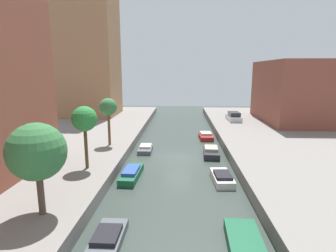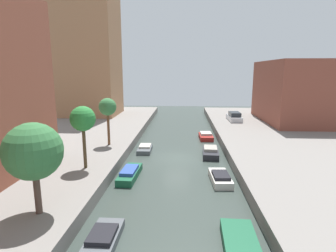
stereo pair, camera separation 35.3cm
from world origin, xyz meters
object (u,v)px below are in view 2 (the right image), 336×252
(moored_boat_left_2, at_px, (130,173))
(moored_boat_left_3, at_px, (145,149))
(moored_boat_right_3, at_px, (211,152))
(apartment_tower_far, at_px, (87,41))
(low_block_right, at_px, (298,91))
(street_tree_2, at_px, (108,108))
(street_tree_1, at_px, (83,119))
(street_tree_0, at_px, (33,152))
(moored_boat_left_1, at_px, (104,237))
(moored_boat_right_1, at_px, (240,243))
(moored_boat_right_2, at_px, (220,178))
(parked_car, at_px, (234,117))
(moored_boat_right_4, at_px, (206,136))

(moored_boat_left_2, distance_m, moored_boat_left_3, 7.57)
(moored_boat_left_2, xyz_separation_m, moored_boat_right_3, (7.19, 6.28, 0.03))
(apartment_tower_far, xyz_separation_m, moored_boat_left_2, (12.27, -26.67, -13.34))
(low_block_right, bearing_deg, moored_boat_left_2, -134.84)
(street_tree_2, bearing_deg, street_tree_1, -90.00)
(moored_boat_left_3, bearing_deg, low_block_right, 33.54)
(street_tree_0, height_order, street_tree_2, street_tree_0)
(moored_boat_left_1, distance_m, moored_boat_right_1, 6.88)
(moored_boat_right_2, bearing_deg, street_tree_1, -179.65)
(moored_boat_right_1, relative_size, moored_boat_right_2, 1.06)
(moored_boat_left_2, bearing_deg, moored_boat_left_1, -87.61)
(street_tree_0, relative_size, moored_boat_right_1, 1.37)
(low_block_right, relative_size, parked_car, 3.26)
(moored_boat_left_3, distance_m, moored_boat_right_3, 7.13)
(parked_car, height_order, moored_boat_left_3, parked_car)
(street_tree_0, bearing_deg, parked_car, 61.88)
(moored_boat_left_2, xyz_separation_m, moored_boat_right_4, (7.27, 13.57, -0.00))
(street_tree_2, bearing_deg, apartment_tower_far, 113.60)
(moored_boat_left_1, height_order, moored_boat_right_3, moored_boat_right_3)
(moored_boat_left_1, xyz_separation_m, moored_boat_right_2, (6.96, 8.24, 0.05))
(moored_boat_right_1, bearing_deg, moored_boat_left_2, 129.68)
(moored_boat_left_3, xyz_separation_m, moored_boat_right_2, (7.14, -8.04, 0.06))
(apartment_tower_far, height_order, moored_boat_right_4, apartment_tower_far)
(moored_boat_right_4, bearing_deg, low_block_right, 29.81)
(street_tree_2, relative_size, moored_boat_right_3, 1.38)
(apartment_tower_far, height_order, parked_car, apartment_tower_far)
(street_tree_1, relative_size, street_tree_2, 1.01)
(moored_boat_left_3, bearing_deg, moored_boat_left_2, -91.37)
(apartment_tower_far, relative_size, street_tree_0, 5.05)
(low_block_right, relative_size, moored_boat_right_1, 4.13)
(apartment_tower_far, xyz_separation_m, street_tree_0, (8.81, -34.42, -9.21))
(apartment_tower_far, relative_size, parked_car, 5.46)
(apartment_tower_far, bearing_deg, street_tree_0, -75.64)
(parked_car, relative_size, moored_boat_left_2, 1.10)
(street_tree_2, distance_m, moored_boat_right_4, 13.64)
(apartment_tower_far, bearing_deg, street_tree_1, -72.06)
(low_block_right, height_order, moored_boat_left_1, low_block_right)
(moored_boat_left_2, relative_size, moored_boat_right_1, 1.15)
(moored_boat_right_3, bearing_deg, low_block_right, 46.96)
(moored_boat_left_3, distance_m, moored_boat_right_1, 17.76)
(apartment_tower_far, height_order, street_tree_1, apartment_tower_far)
(moored_boat_left_1, relative_size, moored_boat_right_2, 0.91)
(moored_boat_right_3, bearing_deg, apartment_tower_far, 133.65)
(street_tree_2, relative_size, moored_boat_left_1, 1.55)
(low_block_right, xyz_separation_m, parked_car, (-9.45, -0.14, -4.01))
(low_block_right, height_order, moored_boat_right_2, low_block_right)
(moored_boat_right_2, bearing_deg, moored_boat_left_3, 131.60)
(moored_boat_right_2, bearing_deg, parked_car, 77.39)
(apartment_tower_far, distance_m, street_tree_2, 23.69)
(parked_car, relative_size, moored_boat_right_4, 1.43)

